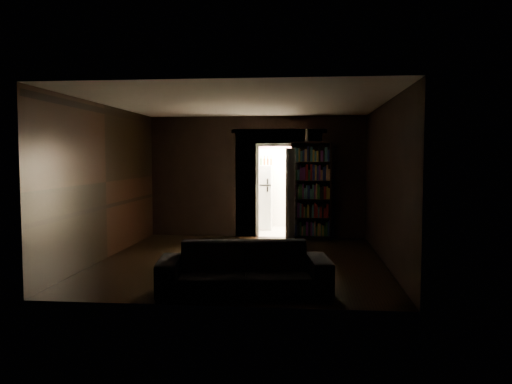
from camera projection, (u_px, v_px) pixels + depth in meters
ground at (242, 261)px, 8.94m from camera, size 5.50×5.50×0.00m
room_walls at (248, 166)px, 9.89m from camera, size 5.02×5.61×2.84m
kitchen_alcove at (281, 183)px, 12.65m from camera, size 2.20×1.80×2.60m
sofa at (244, 260)px, 6.81m from camera, size 2.44×1.32×0.89m
bookshelf at (311, 190)px, 11.27m from camera, size 0.95×0.62×2.20m
refrigerator at (258, 197)px, 12.89m from camera, size 0.93×0.90×1.65m
door at (293, 194)px, 11.09m from camera, size 0.30×0.83×2.05m
figurine at (307, 135)px, 11.24m from camera, size 0.12×0.12×0.29m
bottles at (261, 160)px, 12.84m from camera, size 0.60×0.09×0.24m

